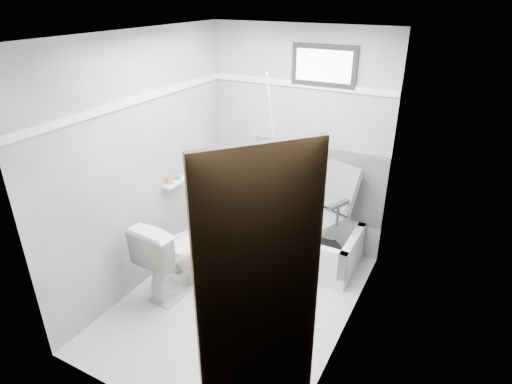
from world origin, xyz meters
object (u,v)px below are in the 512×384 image
Objects in this scene: office_chair at (319,211)px; soap_bottle_a at (170,179)px; door at (275,349)px; toilet at (177,254)px; bathtub at (288,238)px; soap_bottle_b at (178,175)px.

soap_bottle_a is (-1.35, -0.71, 0.36)m from office_chair.
toilet is at bearing 143.62° from door.
office_chair is 0.49× the size of door.
office_chair is 1.56m from soap_bottle_a.
door reaches higher than bathtub.
office_chair reaches higher than bathtub.
door is (0.57, -2.26, 0.39)m from office_chair.
soap_bottle_a is at bearing -129.73° from office_chair.
soap_bottle_b reaches higher than bathtub.
soap_bottle_a is at bearing -90.00° from soap_bottle_b.
door is at bearing 148.61° from toilet.
toilet is 2.08m from door.
bathtub is 2.51m from door.
office_chair is at bearing 22.96° from soap_bottle_b.
bathtub is 1.27m from toilet.
door is at bearing -53.32° from office_chair.
office_chair is (0.31, 0.05, 0.40)m from bathtub.
soap_bottle_a reaches higher than soap_bottle_b.
soap_bottle_a is (-1.92, 1.55, -0.03)m from door.
toilet is at bearing -124.74° from bathtub.
toilet is at bearing -49.20° from soap_bottle_a.
office_chair is at bearing 27.82° from soap_bottle_a.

